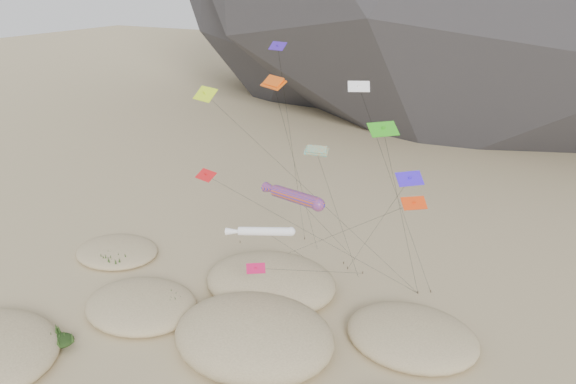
{
  "coord_description": "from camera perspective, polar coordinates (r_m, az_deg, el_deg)",
  "views": [
    {
      "loc": [
        24.72,
        -30.55,
        32.18
      ],
      "look_at": [
        1.98,
        12.0,
        13.2
      ],
      "focal_mm": 35.0,
      "sensor_mm": 36.0,
      "label": 1
    }
  ],
  "objects": [
    {
      "name": "multi_parafoil",
      "position": [
        53.22,
        2.95,
        4.07
      ],
      "size": [
        3.61,
        7.45,
        16.89
      ],
      "color": "orange",
      "rests_on": "ground"
    },
    {
      "name": "white_tube_kite",
      "position": [
        51.23,
        -2.69,
        -4.02
      ],
      "size": [
        6.33,
        15.44,
        10.81
      ],
      "color": "white",
      "rests_on": "ground"
    },
    {
      "name": "orange_parafoil",
      "position": [
        53.72,
        -1.44,
        10.89
      ],
      "size": [
        3.14,
        12.07,
        23.06
      ],
      "color": "#E7520C",
      "rests_on": "ground"
    },
    {
      "name": "rainbow_tube_kite",
      "position": [
        52.06,
        0.59,
        -0.44
      ],
      "size": [
        8.11,
        15.49,
        13.71
      ],
      "color": "#E85B18",
      "rests_on": "ground"
    },
    {
      "name": "delta_kites",
      "position": [
        49.92,
        1.83,
        4.32
      ],
      "size": [
        25.44,
        20.69,
        26.33
      ],
      "color": "red",
      "rests_on": "ground"
    },
    {
      "name": "dune_grass",
      "position": [
        52.45,
        -7.75,
        -15.45
      ],
      "size": [
        42.25,
        30.94,
        1.47
      ],
      "color": "black",
      "rests_on": "ground"
    },
    {
      "name": "kite_stakes",
      "position": [
        66.66,
        5.0,
        -7.33
      ],
      "size": [
        24.61,
        6.24,
        0.3
      ],
      "color": "#3F2D1E",
      "rests_on": "ground"
    },
    {
      "name": "ground",
      "position": [
        50.79,
        -8.82,
        -18.14
      ],
      "size": [
        500.0,
        500.0,
        0.0
      ],
      "primitive_type": "plane",
      "color": "#CCB789",
      "rests_on": "ground"
    },
    {
      "name": "dunes",
      "position": [
        53.53,
        -7.87,
        -14.71
      ],
      "size": [
        50.64,
        37.55,
        4.57
      ],
      "color": "#CCB789",
      "rests_on": "ground"
    }
  ]
}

